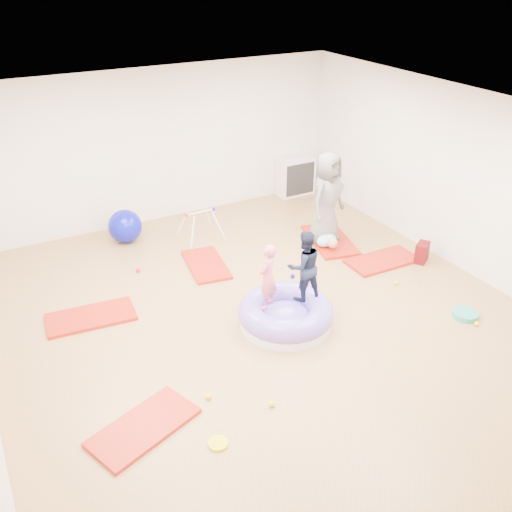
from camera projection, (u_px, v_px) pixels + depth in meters
room at (267, 231)px, 7.19m from camera, size 7.01×8.01×2.81m
gym_mat_front_left at (144, 427)px, 6.10m from camera, size 1.30×0.96×0.05m
gym_mat_mid_left at (91, 317)px, 7.93m from camera, size 1.25×0.71×0.05m
gym_mat_center_back at (206, 264)px, 9.25m from camera, size 0.73×1.20×0.05m
gym_mat_right at (382, 260)px, 9.37m from camera, size 1.19×0.61×0.05m
gym_mat_rear_right at (330, 240)px, 10.02m from camera, size 0.95×1.42×0.05m
inflatable_cushion at (286, 314)px, 7.75m from camera, size 1.30×1.30×0.41m
child_pink at (268, 273)px, 7.38m from camera, size 0.40×0.38×0.92m
child_navy at (304, 263)px, 7.55m from camera, size 0.52×0.43×1.00m
adult_caregiver at (327, 198)px, 9.60m from camera, size 0.91×0.76×1.58m
infant at (328, 241)px, 9.68m from camera, size 0.37×0.38×0.22m
ball_pit_balls at (298, 318)px, 7.89m from camera, size 3.88×3.72×0.07m
exercise_ball_blue at (125, 226)px, 9.90m from camera, size 0.59×0.59×0.59m
exercise_ball_orange at (126, 225)px, 10.18m from camera, size 0.37×0.37×0.37m
infant_play_gym at (200, 221)px, 9.96m from camera, size 0.69×0.66×0.53m
cube_shelf at (296, 177)px, 11.81m from camera, size 0.77×0.38×0.77m
balance_disc at (465, 314)px, 7.96m from camera, size 0.36×0.36×0.08m
backpack at (422, 252)px, 9.32m from camera, size 0.34×0.30×0.33m
yellow_toy at (218, 443)px, 5.91m from camera, size 0.21×0.21×0.03m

